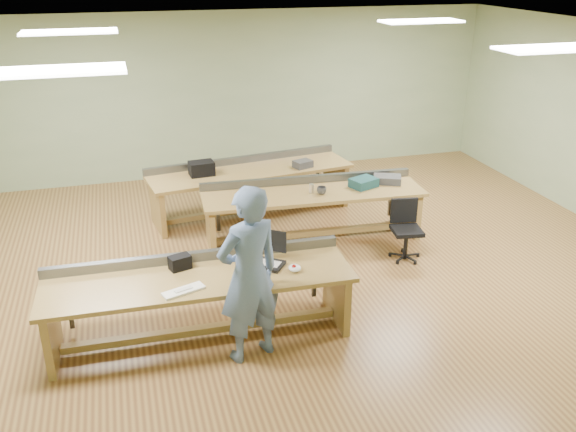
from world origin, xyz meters
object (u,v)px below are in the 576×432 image
at_px(workbench_back, 251,180).
at_px(laptop_base, 268,265).
at_px(person, 249,275).
at_px(task_chair, 405,238).
at_px(parts_bin_grey, 387,179).
at_px(workbench_mid, 313,203).
at_px(parts_bin_teal, 364,183).
at_px(mug, 322,191).
at_px(drinks_can, 311,188).
at_px(workbench_front, 200,291).
at_px(camera_bag, 180,262).

xyz_separation_m(workbench_back, laptop_base, (-0.52, -3.27, 0.20)).
relative_size(person, task_chair, 2.30).
relative_size(workbench_back, parts_bin_grey, 8.29).
height_order(workbench_mid, laptop_base, workbench_mid).
relative_size(parts_bin_teal, mug, 2.71).
height_order(workbench_back, drinks_can, drinks_can).
relative_size(workbench_mid, parts_bin_teal, 8.77).
bearing_deg(workbench_mid, workbench_front, -129.60).
bearing_deg(workbench_mid, mug, -59.58).
height_order(parts_bin_teal, drinks_can, parts_bin_teal).
bearing_deg(workbench_back, task_chair, -59.77).
height_order(person, mug, person).
bearing_deg(camera_bag, task_chair, -1.62).
bearing_deg(task_chair, person, -139.06).
height_order(person, parts_bin_grey, person).
relative_size(workbench_front, person, 1.73).
height_order(camera_bag, task_chair, camera_bag).
relative_size(laptop_base, mug, 2.35).
relative_size(workbench_mid, mug, 23.75).
bearing_deg(person, workbench_back, -121.20).
relative_size(workbench_back, person, 1.76).
bearing_deg(parts_bin_grey, drinks_can, -176.22).
bearing_deg(laptop_base, workbench_back, 118.15).
height_order(person, camera_bag, person).
bearing_deg(workbench_mid, task_chair, -39.10).
relative_size(camera_bag, task_chair, 0.27).
xyz_separation_m(camera_bag, mug, (2.19, 1.71, -0.02)).
height_order(workbench_mid, mug, workbench_mid).
bearing_deg(workbench_front, parts_bin_teal, 38.42).
distance_m(task_chair, parts_bin_grey, 1.10).
bearing_deg(workbench_mid, camera_bag, -135.13).
bearing_deg(mug, drinks_can, 141.42).
bearing_deg(task_chair, workbench_mid, 145.87).
relative_size(workbench_mid, workbench_back, 0.97).
bearing_deg(drinks_can, person, -120.26).
bearing_deg(laptop_base, parts_bin_grey, 78.86).
relative_size(workbench_mid, laptop_base, 10.12).
distance_m(camera_bag, parts_bin_teal, 3.41).
relative_size(task_chair, mug, 6.05).
bearing_deg(camera_bag, workbench_front, -69.45).
xyz_separation_m(person, drinks_can, (1.46, 2.51, -0.14)).
relative_size(person, laptop_base, 5.93).
bearing_deg(workbench_front, drinks_can, 48.21).
bearing_deg(camera_bag, parts_bin_teal, 14.50).
bearing_deg(parts_bin_grey, workbench_front, -146.04).
height_order(camera_bag, parts_bin_grey, camera_bag).
height_order(task_chair, drinks_can, drinks_can).
xyz_separation_m(camera_bag, task_chair, (3.15, 0.91, -0.52)).
distance_m(workbench_front, parts_bin_grey, 3.76).
height_order(task_chair, parts_bin_grey, parts_bin_grey).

